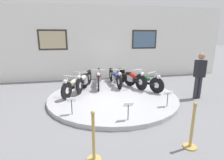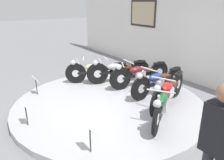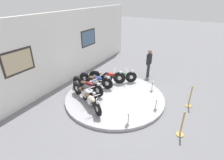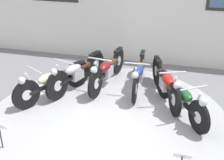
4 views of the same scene
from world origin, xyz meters
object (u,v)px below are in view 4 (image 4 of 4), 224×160
object	(u,v)px
motorcycle_red	(166,82)
motorcycle_blue	(139,73)
motorcycle_cream	(52,82)
info_placard_front_right	(182,160)
motorcycle_green	(181,97)
motorcycle_maroon	(107,69)
motorcycle_silver	(76,72)

from	to	relation	value
motorcycle_red	motorcycle_blue	bearing A→B (deg)	153.48
motorcycle_red	motorcycle_cream	bearing A→B (deg)	-166.81
motorcycle_red	info_placard_front_right	distance (m)	2.40
motorcycle_blue	motorcycle_green	size ratio (longest dim) A/B	1.18
motorcycle_blue	motorcycle_green	bearing A→B (deg)	-41.47
motorcycle_maroon	info_placard_front_right	bearing A→B (deg)	-55.56
motorcycle_red	motorcycle_green	distance (m)	0.65
motorcycle_red	motorcycle_maroon	bearing A→B (deg)	166.91
motorcycle_blue	motorcycle_green	world-z (taller)	motorcycle_blue
motorcycle_cream	info_placard_front_right	distance (m)	3.35
motorcycle_silver	motorcycle_maroon	bearing A→B (deg)	26.92
motorcycle_cream	motorcycle_green	bearing A→B (deg)	0.02
motorcycle_blue	motorcycle_red	xyz separation A→B (m)	(0.64, -0.32, 0.02)
motorcycle_cream	info_placard_front_right	bearing A→B (deg)	-32.67
info_placard_front_right	motorcycle_red	bearing A→B (deg)	101.02
motorcycle_maroon	motorcycle_silver	bearing A→B (deg)	-153.08
motorcycle_red	motorcycle_green	size ratio (longest dim) A/B	1.13
motorcycle_cream	motorcycle_green	xyz separation A→B (m)	(2.70, 0.00, -0.00)
motorcycle_maroon	motorcycle_red	bearing A→B (deg)	-13.09
motorcycle_maroon	motorcycle_blue	size ratio (longest dim) A/B	1.01
motorcycle_red	info_placard_front_right	size ratio (longest dim) A/B	3.72
motorcycle_cream	motorcycle_red	bearing A→B (deg)	13.19
motorcycle_cream	motorcycle_silver	bearing A→B (deg)	57.94
motorcycle_blue	info_placard_front_right	xyz separation A→B (m)	(1.10, -2.68, -0.02)
motorcycle_silver	motorcycle_green	size ratio (longest dim) A/B	1.14
motorcycle_maroon	motorcycle_blue	distance (m)	0.74
motorcycle_cream	motorcycle_red	world-z (taller)	motorcycle_red
motorcycle_green	motorcycle_cream	bearing A→B (deg)	-179.98
motorcycle_green	info_placard_front_right	distance (m)	1.81
motorcycle_maroon	motorcycle_red	xyz separation A→B (m)	(1.38, -0.32, 0.00)
motorcycle_maroon	info_placard_front_right	size ratio (longest dim) A/B	3.91
motorcycle_maroon	motorcycle_cream	bearing A→B (deg)	-138.28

